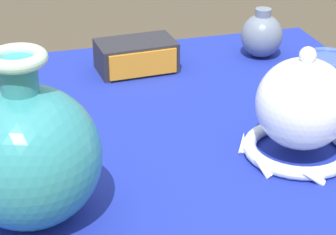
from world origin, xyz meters
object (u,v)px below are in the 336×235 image
jar_round_slate (262,35)px  cup_wide_cobalt (325,76)px  vase_dome_bell (302,112)px  mosaic_tile_box (136,56)px  vase_tall_bulbous (28,154)px

jar_round_slate → cup_wide_cobalt: 0.24m
vase_dome_bell → mosaic_tile_box: bearing=112.7°
vase_dome_bell → cup_wide_cobalt: bearing=51.9°
vase_tall_bulbous → jar_round_slate: 0.72m
jar_round_slate → cup_wide_cobalt: bearing=-84.0°
cup_wide_cobalt → vase_tall_bulbous: bearing=-157.6°
vase_tall_bulbous → jar_round_slate: bearing=41.3°
cup_wide_cobalt → jar_round_slate: bearing=96.0°
cup_wide_cobalt → mosaic_tile_box: bearing=142.0°
mosaic_tile_box → jar_round_slate: 0.28m
mosaic_tile_box → cup_wide_cobalt: 0.39m
vase_tall_bulbous → vase_dome_bell: size_ratio=1.26×
vase_tall_bulbous → cup_wide_cobalt: bearing=22.4°
jar_round_slate → mosaic_tile_box: bearing=-179.6°
vase_dome_bell → jar_round_slate: bearing=75.2°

